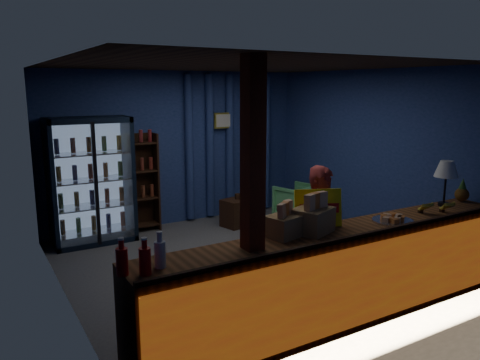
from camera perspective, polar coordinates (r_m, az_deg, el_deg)
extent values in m
plane|color=#515154|center=(6.49, 0.40, -9.80)|extent=(4.60, 4.60, 0.00)
plane|color=navy|center=(8.08, -7.67, 3.84)|extent=(4.60, 0.00, 4.60)
plane|color=navy|center=(4.44, 15.23, -2.58)|extent=(4.60, 0.00, 4.60)
plane|color=navy|center=(5.35, -21.21, -0.63)|extent=(0.00, 4.40, 4.40)
plane|color=navy|center=(7.57, 15.52, 3.03)|extent=(0.00, 4.40, 4.40)
plane|color=#472D19|center=(6.06, 0.43, 13.81)|extent=(4.60, 4.60, 0.00)
cube|color=brown|center=(4.90, 12.17, -11.28)|extent=(4.40, 0.55, 0.95)
cube|color=red|center=(4.71, 14.61, -12.35)|extent=(4.35, 0.02, 0.81)
cube|color=#341910|center=(4.55, 14.74, -6.54)|extent=(4.40, 0.04, 0.04)
cube|color=maroon|center=(4.02, 1.55, -3.62)|extent=(0.16, 0.16, 2.60)
cube|color=black|center=(7.60, -18.17, 0.23)|extent=(1.20, 0.06, 1.90)
cube|color=black|center=(7.24, -22.09, -0.57)|extent=(0.06, 0.60, 1.90)
cube|color=black|center=(7.48, -13.46, 0.32)|extent=(0.06, 0.60, 1.90)
cube|color=black|center=(7.22, -18.14, 6.97)|extent=(1.20, 0.60, 0.08)
cube|color=black|center=(7.56, -17.29, -6.89)|extent=(1.20, 0.60, 0.08)
cube|color=#99B2D8|center=(7.55, -18.09, 0.17)|extent=(1.08, 0.02, 1.74)
cube|color=white|center=(7.07, -17.19, -0.51)|extent=(1.12, 0.02, 1.78)
cube|color=black|center=(7.05, -17.15, -0.53)|extent=(0.05, 0.05, 1.80)
cube|color=silver|center=(7.53, -17.35, -5.95)|extent=(1.08, 0.48, 0.02)
cylinder|color=#A75517|center=(7.41, -20.80, -5.40)|extent=(0.07, 0.07, 0.22)
cylinder|color=#255C17|center=(7.45, -19.10, -5.20)|extent=(0.07, 0.07, 0.22)
cylinder|color=#946416|center=(7.49, -17.41, -5.00)|extent=(0.07, 0.07, 0.22)
cylinder|color=#191753|center=(7.54, -15.74, -4.79)|extent=(0.07, 0.07, 0.22)
cylinder|color=maroon|center=(7.60, -14.10, -4.59)|extent=(0.07, 0.07, 0.22)
cube|color=silver|center=(7.42, -17.53, -3.00)|extent=(1.08, 0.48, 0.02)
cylinder|color=#255C17|center=(7.31, -21.02, -2.39)|extent=(0.07, 0.07, 0.22)
cylinder|color=#946416|center=(7.35, -19.30, -2.21)|extent=(0.07, 0.07, 0.22)
cylinder|color=#191753|center=(7.39, -17.59, -2.02)|extent=(0.07, 0.07, 0.22)
cylinder|color=maroon|center=(7.44, -15.91, -1.83)|extent=(0.07, 0.07, 0.22)
cylinder|color=#A75517|center=(7.50, -14.25, -1.65)|extent=(0.07, 0.07, 0.22)
cube|color=silver|center=(7.34, -17.71, 0.03)|extent=(1.08, 0.48, 0.02)
cylinder|color=#946416|center=(7.23, -21.24, 0.69)|extent=(0.07, 0.07, 0.22)
cylinder|color=#191753|center=(7.27, -19.50, 0.86)|extent=(0.07, 0.07, 0.22)
cylinder|color=maroon|center=(7.31, -17.77, 1.03)|extent=(0.07, 0.07, 0.22)
cylinder|color=#A75517|center=(7.36, -16.07, 1.20)|extent=(0.07, 0.07, 0.22)
cylinder|color=#255C17|center=(7.42, -14.40, 1.36)|extent=(0.07, 0.07, 0.22)
cube|color=silver|center=(7.27, -17.90, 3.13)|extent=(1.08, 0.48, 0.02)
cylinder|color=#191753|center=(7.17, -21.47, 3.83)|extent=(0.07, 0.07, 0.22)
cylinder|color=maroon|center=(7.21, -19.71, 3.99)|extent=(0.07, 0.07, 0.22)
cylinder|color=#A75517|center=(7.26, -17.96, 4.14)|extent=(0.07, 0.07, 0.22)
cylinder|color=#255C17|center=(7.31, -16.24, 4.29)|extent=(0.07, 0.07, 0.22)
cylinder|color=#946416|center=(7.37, -14.55, 4.43)|extent=(0.07, 0.07, 0.22)
cube|color=#341910|center=(7.87, -12.12, -0.20)|extent=(0.50, 0.02, 1.60)
cube|color=#341910|center=(7.68, -13.47, -0.54)|extent=(0.03, 0.28, 1.60)
cube|color=#341910|center=(7.83, -10.19, -0.19)|extent=(0.03, 0.28, 1.60)
cube|color=#341910|center=(7.92, -11.61, -5.33)|extent=(0.46, 0.26, 0.02)
cube|color=#341910|center=(7.81, -11.74, -2.16)|extent=(0.46, 0.26, 0.02)
cube|color=#341910|center=(7.72, -11.87, 1.09)|extent=(0.46, 0.26, 0.02)
cube|color=#341910|center=(7.65, -12.01, 4.41)|extent=(0.46, 0.26, 0.02)
cylinder|color=navy|center=(8.11, -6.20, 3.90)|extent=(0.14, 0.14, 2.50)
cylinder|color=navy|center=(8.28, -3.68, 4.09)|extent=(0.14, 0.14, 2.50)
cylinder|color=navy|center=(8.47, -1.26, 4.27)|extent=(0.14, 0.14, 2.50)
cylinder|color=navy|center=(8.67, 1.05, 4.44)|extent=(0.14, 0.14, 2.50)
cylinder|color=navy|center=(8.88, 3.26, 4.59)|extent=(0.14, 0.14, 2.50)
cube|color=yellow|center=(8.32, -2.04, 7.26)|extent=(0.36, 0.03, 0.28)
cube|color=silver|center=(8.30, -1.98, 7.25)|extent=(0.30, 0.01, 0.22)
imported|color=maroon|center=(5.25, 9.92, -6.42)|extent=(0.56, 0.37, 1.50)
imported|color=#63C776|center=(8.41, 7.10, -2.68)|extent=(0.82, 0.83, 0.63)
cube|color=#341910|center=(7.98, -0.29, -3.97)|extent=(0.58, 0.48, 0.47)
cylinder|color=#341910|center=(7.91, -0.29, -2.02)|extent=(0.09, 0.09, 0.09)
cube|color=#FFEF0D|center=(4.76, 9.50, -3.39)|extent=(0.48, 0.28, 0.38)
cube|color=red|center=(4.74, 9.65, -3.44)|extent=(0.38, 0.18, 0.10)
cylinder|color=red|center=(3.64, -14.18, -9.64)|extent=(0.09, 0.09, 0.21)
cylinder|color=red|center=(3.59, -14.29, -7.48)|extent=(0.04, 0.04, 0.08)
cylinder|color=white|center=(3.58, -14.32, -6.97)|extent=(0.04, 0.04, 0.02)
cylinder|color=red|center=(3.61, -11.50, -9.70)|extent=(0.09, 0.09, 0.21)
cylinder|color=red|center=(3.56, -11.60, -7.52)|extent=(0.04, 0.04, 0.08)
cylinder|color=white|center=(3.55, -11.62, -7.01)|extent=(0.04, 0.04, 0.02)
cylinder|color=silver|center=(3.73, -9.72, -8.95)|extent=(0.09, 0.09, 0.21)
cylinder|color=silver|center=(3.68, -9.79, -6.83)|extent=(0.04, 0.04, 0.08)
cylinder|color=white|center=(3.67, -9.81, -6.33)|extent=(0.04, 0.04, 0.02)
cube|color=#A57F50|center=(4.58, 8.85, -4.87)|extent=(0.46, 0.42, 0.24)
cube|color=#D16A2E|center=(4.45, 8.34, -2.71)|extent=(0.12, 0.10, 0.15)
cube|color=orange|center=(4.53, 8.92, -2.49)|extent=(0.12, 0.10, 0.15)
cube|color=#D16A2E|center=(4.61, 9.49, -2.27)|extent=(0.12, 0.10, 0.15)
cube|color=#A57F50|center=(4.42, 5.43, -5.61)|extent=(0.37, 0.33, 0.20)
cube|color=#D16A2E|center=(4.32, 4.79, -3.71)|extent=(0.09, 0.07, 0.13)
cube|color=orange|center=(4.38, 5.47, -3.52)|extent=(0.09, 0.07, 0.13)
cube|color=#D16A2E|center=(4.44, 6.12, -3.34)|extent=(0.09, 0.07, 0.13)
cylinder|color=silver|center=(5.14, 18.14, -4.77)|extent=(0.43, 0.43, 0.02)
cube|color=#D16A2E|center=(5.19, 18.78, -4.25)|extent=(0.09, 0.07, 0.05)
cube|color=orange|center=(5.21, 18.11, -4.16)|extent=(0.11, 0.11, 0.05)
cube|color=#D16A2E|center=(5.18, 17.47, -4.20)|extent=(0.07, 0.09, 0.05)
cube|color=orange|center=(5.12, 17.23, -4.36)|extent=(0.11, 0.11, 0.05)
cube|color=#D16A2E|center=(5.07, 17.54, -4.55)|extent=(0.09, 0.07, 0.05)
cube|color=orange|center=(5.05, 18.22, -4.65)|extent=(0.11, 0.11, 0.05)
cube|color=#D16A2E|center=(5.08, 18.88, -4.60)|extent=(0.07, 0.09, 0.05)
cube|color=orange|center=(5.14, 19.10, -4.44)|extent=(0.11, 0.11, 0.05)
cylinder|color=black|center=(6.04, 23.56, -2.71)|extent=(0.13, 0.13, 0.04)
cylinder|color=black|center=(6.00, 23.70, -0.94)|extent=(0.03, 0.03, 0.38)
cone|color=white|center=(5.96, 23.88, 1.25)|extent=(0.28, 0.28, 0.19)
sphere|color=brown|center=(6.32, 25.43, -1.60)|extent=(0.17, 0.17, 0.17)
cone|color=#2D6121|center=(6.30, 25.53, -0.37)|extent=(0.09, 0.09, 0.13)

